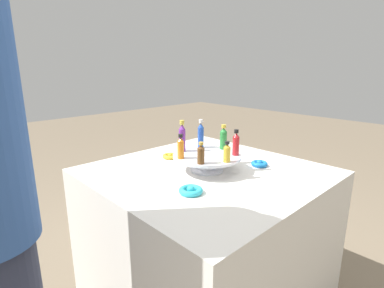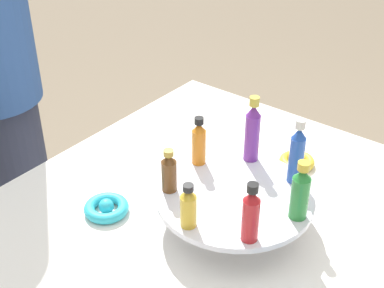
% 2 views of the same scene
% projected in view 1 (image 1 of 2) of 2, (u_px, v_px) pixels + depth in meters
% --- Properties ---
extents(party_table, '(0.98, 0.98, 0.71)m').
position_uv_depth(party_table, '(206.00, 237.00, 1.50)').
color(party_table, silver).
rests_on(party_table, ground_plane).
extents(display_stand, '(0.32, 0.32, 0.08)m').
position_uv_depth(display_stand, '(207.00, 159.00, 1.39)').
color(display_stand, silver).
rests_on(display_stand, party_table).
extents(bottle_red, '(0.03, 0.03, 0.12)m').
position_uv_depth(bottle_red, '(236.00, 143.00, 1.37)').
color(bottle_red, '#B21E23').
rests_on(bottle_red, display_stand).
extents(bottle_green, '(0.03, 0.03, 0.12)m').
position_uv_depth(bottle_green, '(223.00, 138.00, 1.47)').
color(bottle_green, '#288438').
rests_on(bottle_green, display_stand).
extents(bottle_blue, '(0.03, 0.03, 0.14)m').
position_uv_depth(bottle_blue, '(201.00, 135.00, 1.50)').
color(bottle_blue, '#234CAD').
rests_on(bottle_blue, display_stand).
extents(bottle_purple, '(0.03, 0.03, 0.15)m').
position_uv_depth(bottle_purple, '(182.00, 137.00, 1.43)').
color(bottle_purple, '#702D93').
rests_on(bottle_purple, display_stand).
extents(bottle_orange, '(0.03, 0.03, 0.11)m').
position_uv_depth(bottle_orange, '(181.00, 147.00, 1.32)').
color(bottle_orange, orange).
rests_on(bottle_orange, display_stand).
extents(bottle_brown, '(0.03, 0.03, 0.09)m').
position_uv_depth(bottle_brown, '(201.00, 154.00, 1.25)').
color(bottle_brown, brown).
rests_on(bottle_brown, display_stand).
extents(bottle_gold, '(0.03, 0.03, 0.09)m').
position_uv_depth(bottle_gold, '(227.00, 153.00, 1.28)').
color(bottle_gold, gold).
rests_on(bottle_gold, display_stand).
extents(ribbon_bow_gold, '(0.08, 0.08, 0.03)m').
position_uv_depth(ribbon_bow_gold, '(170.00, 156.00, 1.59)').
color(ribbon_bow_gold, gold).
rests_on(ribbon_bow_gold, party_table).
extents(ribbon_bow_teal, '(0.09, 0.09, 0.03)m').
position_uv_depth(ribbon_bow_teal, '(191.00, 190.00, 1.16)').
color(ribbon_bow_teal, '#2DB7CC').
rests_on(ribbon_bow_teal, party_table).
extents(ribbon_bow_blue, '(0.08, 0.08, 0.03)m').
position_uv_depth(ribbon_bow_blue, '(259.00, 164.00, 1.47)').
color(ribbon_bow_blue, blue).
rests_on(ribbon_bow_blue, party_table).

